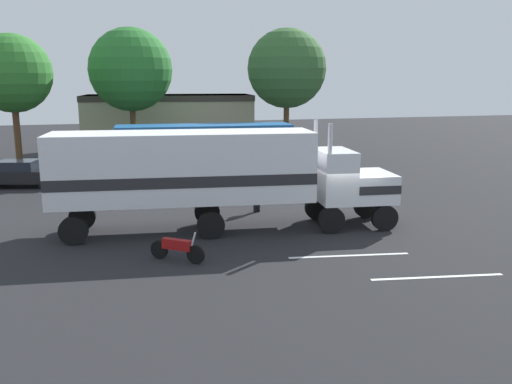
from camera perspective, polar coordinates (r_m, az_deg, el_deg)
The scene contains 12 objects.
ground_plane at distance 23.34m, azimuth 9.41°, elevation -3.74°, with size 120.00×120.00×0.00m, color #232326.
lane_stripe_near at distance 19.73m, azimuth 9.84°, elevation -6.67°, with size 4.40×0.16×0.01m, color silver.
lane_stripe_mid at distance 18.38m, azimuth 18.68°, elevation -8.54°, with size 4.40×0.16×0.01m, color silver.
semi_truck at distance 22.07m, azimuth -4.82°, elevation 2.20°, with size 14.36×4.14×4.50m.
person_bystander at distance 25.54m, azimuth 0.06°, elevation -0.16°, with size 0.34×0.46×1.63m.
parked_bus at distance 34.46m, azimuth -5.45°, elevation 4.90°, with size 11.15×3.28×3.40m.
parked_car at distance 34.40m, azimuth -23.66°, elevation 1.82°, with size 4.69×2.73×1.57m.
motorcycle at distance 18.93m, azimuth -8.34°, elevation -5.90°, with size 1.74×1.36×1.12m.
tree_left at distance 42.33m, azimuth -13.15°, elevation 12.51°, with size 6.22×6.22×10.03m.
tree_center at distance 43.09m, azimuth 3.29°, elevation 12.93°, with size 6.17×6.17×10.13m.
tree_right at distance 40.41m, azimuth -24.47°, elevation 11.35°, with size 5.28×5.28×9.24m.
building_backdrop at distance 49.28m, azimuth -9.21°, elevation 7.56°, with size 15.30×7.70×4.86m.
Camera 1 is at (-9.54, -20.38, 6.22)m, focal length 37.72 mm.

